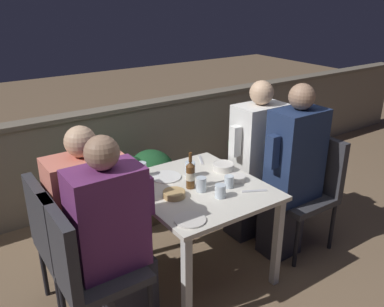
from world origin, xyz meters
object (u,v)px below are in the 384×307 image
person_purple_stripe (115,237)px  beer_bottle (190,175)px  person_white_polo (255,160)px  potted_plant (246,152)px  chair_right_near (308,182)px  chair_right_far (272,167)px  chair_left_far (62,236)px  person_coral_top (94,217)px  person_navy_jumper (291,172)px  chair_left_near (81,263)px

person_purple_stripe → beer_bottle: size_ratio=4.90×
person_white_polo → potted_plant: 0.83m
chair_right_near → potted_plant: (0.24, 1.00, -0.13)m
chair_right_near → chair_right_far: (-0.04, 0.36, 0.00)m
potted_plant → chair_right_far: bearing=-113.5°
chair_right_far → chair_right_near: bearing=-84.0°
chair_right_far → person_white_polo: (-0.21, -0.00, 0.12)m
chair_left_far → person_coral_top: (0.21, 0.00, 0.07)m
person_navy_jumper → person_white_polo: (-0.04, 0.36, -0.02)m
person_white_polo → potted_plant: bearing=52.7°
potted_plant → person_coral_top: bearing=-160.6°
chair_left_far → person_coral_top: bearing=0.0°
person_purple_stripe → chair_left_far: bearing=123.7°
person_purple_stripe → person_white_polo: 1.45m
person_coral_top → person_navy_jumper: (1.45, -0.33, 0.07)m
person_white_polo → chair_right_far: bearing=0.0°
chair_right_far → person_white_polo: 0.24m
chair_right_near → person_white_polo: person_white_polo is taller
person_purple_stripe → chair_right_far: person_purple_stripe is taller
chair_left_near → person_purple_stripe: bearing=0.0°
person_purple_stripe → person_white_polo: size_ratio=0.96×
person_purple_stripe → person_coral_top: person_purple_stripe is taller
person_coral_top → beer_bottle: 0.69m
chair_left_far → person_purple_stripe: bearing=-56.3°
chair_left_near → chair_right_near: (1.86, -0.01, 0.00)m
person_coral_top → potted_plant: person_coral_top is taller
person_navy_jumper → potted_plant: bearing=66.1°
chair_right_far → beer_bottle: (-0.97, -0.19, 0.26)m
person_purple_stripe → beer_bottle: person_purple_stripe is taller
person_coral_top → person_white_polo: person_white_polo is taller
person_coral_top → person_white_polo: bearing=1.3°
chair_left_near → chair_left_far: 0.32m
person_navy_jumper → beer_bottle: bearing=167.4°
person_coral_top → potted_plant: bearing=19.4°
person_purple_stripe → person_navy_jumper: person_navy_jumper is taller
person_purple_stripe → chair_right_near: bearing=-0.5°
chair_left_near → chair_right_far: same height
chair_right_near → chair_right_far: same height
chair_left_near → person_white_polo: person_white_polo is taller
chair_left_far → person_navy_jumper: bearing=-11.4°
chair_left_far → potted_plant: chair_left_far is taller
chair_left_near → beer_bottle: 0.90m
chair_left_far → chair_left_near: bearing=-89.3°
beer_bottle → person_purple_stripe: bearing=-165.5°
person_purple_stripe → chair_right_near: 1.65m
chair_left_near → chair_right_near: size_ratio=1.00×
chair_left_far → beer_bottle: size_ratio=3.54×
chair_right_near → potted_plant: bearing=76.6°
chair_right_far → person_white_polo: size_ratio=0.69×
person_purple_stripe → potted_plant: size_ratio=1.87×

